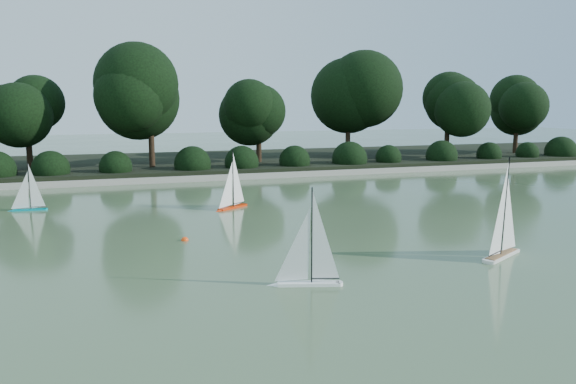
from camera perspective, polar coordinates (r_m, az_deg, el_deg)
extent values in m
plane|color=#375030|center=(10.51, 8.46, -4.82)|extent=(80.00, 80.00, 0.00)
cube|color=gray|center=(18.84, -3.95, 1.63)|extent=(40.00, 0.35, 0.18)
cube|color=black|center=(22.70, -6.48, 2.99)|extent=(40.00, 8.00, 0.30)
cylinder|color=black|center=(21.10, -24.76, 3.24)|extent=(0.20, 0.20, 1.37)
sphere|color=black|center=(21.03, -25.06, 7.82)|extent=(2.24, 2.24, 2.24)
cylinder|color=black|center=(20.13, -13.66, 3.98)|extent=(0.20, 0.20, 1.66)
sphere|color=black|center=(20.07, -13.88, 9.75)|extent=(2.66, 2.66, 2.66)
cylinder|color=black|center=(21.34, -2.98, 3.95)|extent=(0.20, 0.20, 1.26)
sphere|color=black|center=(21.26, -3.01, 8.19)|extent=(2.10, 2.10, 2.10)
cylinder|color=black|center=(23.34, 6.09, 4.92)|extent=(0.20, 0.20, 1.73)
sphere|color=black|center=(23.29, 6.18, 10.14)|extent=(2.80, 2.80, 2.80)
cylinder|color=black|center=(24.35, 15.80, 4.50)|extent=(0.20, 0.20, 1.48)
sphere|color=black|center=(24.29, 15.99, 8.91)|extent=(2.52, 2.52, 2.52)
cylinder|color=black|center=(27.26, 22.09, 4.55)|extent=(0.20, 0.20, 1.40)
sphere|color=black|center=(27.20, 22.30, 8.14)|extent=(2.24, 2.24, 2.24)
sphere|color=black|center=(19.15, -22.34, 2.18)|extent=(1.10, 1.10, 1.10)
sphere|color=black|center=(19.11, -16.36, 2.48)|extent=(1.10, 1.10, 1.10)
sphere|color=black|center=(19.29, -10.41, 2.75)|extent=(1.10, 1.10, 1.10)
sphere|color=black|center=(19.66, -4.62, 2.98)|extent=(1.10, 1.10, 1.10)
sphere|color=black|center=(20.23, 0.90, 3.18)|extent=(1.10, 1.10, 1.10)
sphere|color=black|center=(20.97, 6.07, 3.33)|extent=(1.10, 1.10, 1.10)
sphere|color=black|center=(21.87, 10.86, 3.45)|extent=(1.10, 1.10, 1.10)
sphere|color=black|center=(22.91, 15.24, 3.54)|extent=(1.10, 1.10, 1.10)
sphere|color=black|center=(24.07, 19.22, 3.61)|extent=(1.10, 1.10, 1.10)
sphere|color=black|center=(25.34, 22.81, 3.65)|extent=(1.10, 1.10, 1.10)
sphere|color=black|center=(26.70, 26.06, 3.67)|extent=(1.10, 1.10, 1.10)
cube|color=white|center=(7.86, 2.09, -9.14)|extent=(0.87, 0.41, 0.09)
cone|color=white|center=(7.85, -1.57, -9.18)|extent=(0.21, 0.21, 0.17)
cylinder|color=white|center=(7.90, 5.24, -9.09)|extent=(0.13, 0.13, 0.09)
cylinder|color=black|center=(7.68, 2.44, -4.12)|extent=(0.02, 0.02, 1.33)
cylinder|color=black|center=(7.85, 3.80, -8.46)|extent=(0.38, 0.13, 0.01)
cube|color=silver|center=(9.90, 20.88, -5.88)|extent=(1.00, 0.68, 0.10)
cone|color=silver|center=(10.44, 22.13, -5.20)|extent=(0.28, 0.28, 0.21)
cylinder|color=silver|center=(9.43, 19.69, -6.53)|extent=(0.17, 0.17, 0.10)
cube|color=olive|center=(9.88, 20.90, -5.57)|extent=(0.91, 0.59, 0.01)
cylinder|color=black|center=(9.68, 21.05, -1.06)|extent=(0.03, 0.03, 1.60)
cylinder|color=black|center=(9.62, 20.29, -5.57)|extent=(0.42, 0.24, 0.02)
cube|color=red|center=(13.56, -5.66, -1.46)|extent=(0.81, 0.66, 0.09)
cone|color=red|center=(13.19, -7.12, -1.78)|extent=(0.25, 0.25, 0.18)
cylinder|color=red|center=(13.89, -4.47, -1.19)|extent=(0.15, 0.15, 0.09)
cylinder|color=black|center=(13.49, -5.58, 1.60)|extent=(0.02, 0.02, 1.36)
cylinder|color=black|center=(13.72, -5.01, -0.92)|extent=(0.34, 0.25, 0.01)
cube|color=#008C9A|center=(14.55, -24.78, -1.57)|extent=(0.73, 0.20, 0.07)
cone|color=#008C9A|center=(14.64, -26.39, -1.62)|extent=(0.16, 0.16, 0.14)
cylinder|color=#008C9A|center=(14.48, -23.38, -1.52)|extent=(0.09, 0.09, 0.07)
cylinder|color=black|center=(14.45, -24.80, 0.76)|extent=(0.02, 0.02, 1.12)
cylinder|color=black|center=(14.50, -24.05, -1.24)|extent=(0.33, 0.04, 0.01)
sphere|color=#FF420D|center=(10.52, -10.44, -4.87)|extent=(0.14, 0.14, 0.14)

